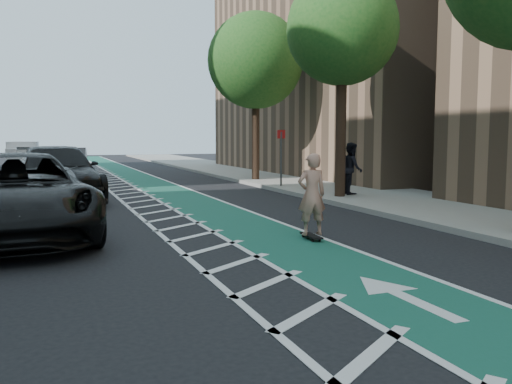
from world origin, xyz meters
name	(u,v)px	position (x,y,z in m)	size (l,w,h in m)	color
ground	(150,271)	(0.00, 0.00, 0.00)	(120.00, 120.00, 0.00)	black
bike_lane	(185,199)	(3.00, 10.00, 0.01)	(2.00, 90.00, 0.01)	#175038
buffer_strip	(142,201)	(1.50, 10.00, 0.01)	(1.40, 90.00, 0.01)	silver
sidewalk_right	(345,190)	(9.50, 10.00, 0.07)	(5.00, 90.00, 0.15)	gray
curb_right	(289,192)	(7.05, 10.00, 0.08)	(0.12, 90.00, 0.16)	gray
building_right_far	(378,16)	(17.50, 20.00, 9.50)	(14.00, 22.00, 19.00)	#84664C
tree_r_c	(337,32)	(7.90, 8.00, 5.77)	(4.20, 4.20, 7.90)	#382619
tree_r_d	(254,62)	(7.90, 16.00, 5.77)	(4.20, 4.20, 7.90)	#382619
sign_post	(281,157)	(7.60, 12.00, 1.35)	(0.35, 0.08, 2.47)	#4C4C4C
skateboard	(311,236)	(3.70, 1.51, 0.09)	(0.28, 0.81, 0.11)	black
skateboarder	(312,194)	(3.70, 1.51, 0.98)	(0.63, 0.42, 1.74)	tan
suv_near	(15,196)	(-2.18, 4.02, 0.92)	(3.07, 6.65, 1.85)	black
suv_far	(56,174)	(-1.25, 11.04, 0.94)	(2.62, 6.45, 1.87)	black
car_grey	(73,160)	(0.01, 27.62, 0.75)	(1.59, 4.57, 1.51)	#525256
pedestrian	(351,168)	(8.58, 8.01, 1.07)	(0.90, 0.70, 1.85)	black
box_truck	(23,155)	(-3.19, 34.48, 0.85)	(2.14, 4.50, 1.85)	white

